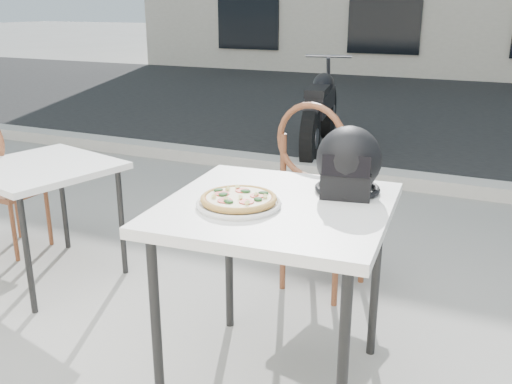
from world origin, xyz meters
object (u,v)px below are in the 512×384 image
at_px(cafe_table_main, 276,221).
at_px(cafe_chair_main, 319,189).
at_px(cafe_chair_side, 0,176).
at_px(plate, 239,204).
at_px(pizza, 239,198).
at_px(helmet, 348,164).
at_px(cafe_table_side, 41,175).
at_px(motorcycle, 321,112).

xyz_separation_m(cafe_table_main, cafe_chair_main, (-0.11, 0.87, -0.14)).
xyz_separation_m(cafe_table_main, cafe_chair_side, (-2.11, 0.53, -0.22)).
relative_size(plate, pizza, 0.99).
relative_size(pizza, helmet, 1.17).
relative_size(cafe_table_main, cafe_chair_side, 0.99).
bearing_deg(cafe_table_side, cafe_table_main, -13.16).
relative_size(cafe_chair_side, motorcycle, 0.47).
xyz_separation_m(helmet, cafe_chair_main, (-0.32, 0.62, -0.34)).
bearing_deg(cafe_table_main, cafe_table_side, 166.84).
height_order(cafe_table_main, cafe_chair_side, cafe_chair_side).
distance_m(pizza, cafe_chair_side, 2.12).
height_order(cafe_table_main, helmet, helmet).
distance_m(cafe_table_main, pizza, 0.19).
relative_size(cafe_table_main, plate, 2.48).
relative_size(cafe_table_main, cafe_chair_main, 0.85).
xyz_separation_m(cafe_table_side, cafe_chair_side, (-0.51, 0.15, -0.11)).
relative_size(cafe_table_main, pizza, 2.47).
bearing_deg(cafe_chair_side, helmet, 174.42).
distance_m(cafe_table_main, plate, 0.17).
bearing_deg(cafe_table_main, cafe_chair_main, 97.25).
bearing_deg(pizza, cafe_chair_side, 162.69).
bearing_deg(pizza, motorcycle, 103.98).
distance_m(cafe_table_main, cafe_chair_side, 2.19).
bearing_deg(motorcycle, plate, -86.54).
height_order(pizza, cafe_chair_main, cafe_chair_main).
xyz_separation_m(plate, motorcycle, (-1.01, 4.07, -0.39)).
distance_m(plate, cafe_chair_main, 0.99).
bearing_deg(cafe_table_side, cafe_chair_side, 163.35).
height_order(plate, cafe_table_side, plate).
height_order(cafe_table_side, cafe_chair_side, cafe_chair_side).
height_order(plate, cafe_chair_main, cafe_chair_main).
distance_m(helmet, cafe_table_side, 1.85).
height_order(helmet, cafe_chair_side, helmet).
bearing_deg(helmet, plate, -145.03).
bearing_deg(pizza, helmet, 45.78).
bearing_deg(cafe_chair_main, pizza, 100.36).
height_order(cafe_chair_main, cafe_chair_side, cafe_chair_main).
bearing_deg(cafe_table_main, motorcycle, 105.88).
bearing_deg(plate, pizza, 93.62).
height_order(helmet, cafe_chair_main, helmet).
bearing_deg(motorcycle, helmet, -80.70).
xyz_separation_m(helmet, cafe_table_side, (-1.82, 0.13, -0.31)).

